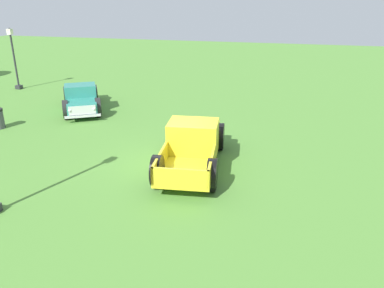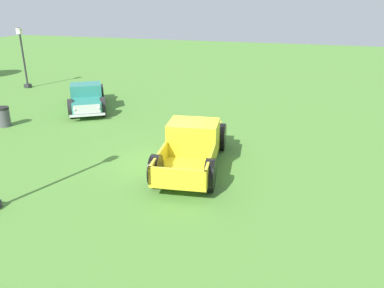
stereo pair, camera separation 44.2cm
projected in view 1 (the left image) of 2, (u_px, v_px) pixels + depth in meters
ground_plane at (178, 163)px, 14.45m from camera, size 80.00×80.00×0.00m
pickup_truck_foreground at (193, 143)px, 14.21m from camera, size 5.53×2.61×1.63m
pickup_truck_behind_left at (81, 99)px, 20.61m from camera, size 4.95×3.88×1.46m
lamp_post_far at (14, 58)px, 25.07m from camera, size 0.36×0.36×3.97m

